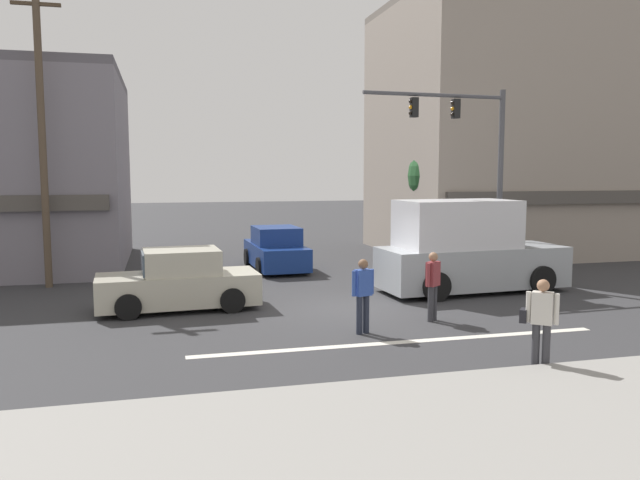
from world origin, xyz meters
name	(u,v)px	position (x,y,z in m)	size (l,w,h in m)	color
ground_plane	(354,307)	(0.00, 0.00, 0.00)	(120.00, 120.00, 0.00)	#333335
lane_marking_stripe	(403,342)	(0.00, -3.50, 0.00)	(9.00, 0.24, 0.01)	silver
sidewalk_curb	(544,435)	(0.00, -8.50, 0.08)	(40.00, 5.00, 0.16)	gray
building_right_corner	(519,130)	(10.80, 9.76, 5.46)	(11.78, 8.84, 10.93)	gray
street_tree	(444,176)	(6.22, 7.75, 3.41)	(2.90, 2.90, 4.88)	#4C3823
utility_pole_near_left	(42,137)	(-8.33, 5.16, 4.63)	(1.40, 0.22, 8.95)	brown
traffic_light_mast	(474,153)	(4.89, 2.77, 4.18)	(4.89, 0.39, 6.20)	#47474C
sedan_parked_curbside	(179,282)	(-4.48, 0.93, 0.71)	(4.20, 2.07, 1.58)	#B7B29E
box_truck_crossing_leftbound	(466,250)	(3.91, 1.26, 1.25)	(5.71, 2.49, 2.75)	#999EA3
sedan_crossing_center	(276,250)	(-0.82, 6.96, 0.71)	(1.98, 4.15, 1.58)	navy
pedestrian_foreground_with_bag	(541,319)	(1.67, -5.86, 0.95)	(0.58, 0.58, 1.67)	#333338
pedestrian_mid_crossing	(433,282)	(1.39, -1.90, 0.95)	(0.47, 0.40, 1.67)	#333338
pedestrian_far_side	(363,291)	(-0.61, -2.62, 0.95)	(0.55, 0.31, 1.67)	#232838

